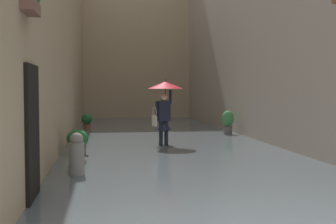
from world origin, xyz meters
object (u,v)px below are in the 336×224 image
object	(u,v)px
person_wading	(164,99)
mooring_bollard	(77,156)
potted_plant_near_left	(228,122)
potted_plant_near_right	(87,121)
potted_plant_far_right	(78,142)

from	to	relation	value
person_wading	mooring_bollard	world-z (taller)	person_wading
person_wading	potted_plant_near_left	xyz separation A→B (m)	(-2.85, -2.95, -0.95)
mooring_bollard	potted_plant_near_left	bearing A→B (deg)	-125.31
potted_plant_near_right	mooring_bollard	world-z (taller)	mooring_bollard
potted_plant_far_right	mooring_bollard	world-z (taller)	mooring_bollard
potted_plant_far_right	mooring_bollard	bearing A→B (deg)	92.79
person_wading	mooring_bollard	xyz separation A→B (m)	(2.39, 4.45, -1.04)
potted_plant_near_right	person_wading	bearing A→B (deg)	112.41
person_wading	potted_plant_near_right	distance (m)	6.78
potted_plant_far_right	potted_plant_near_right	size ratio (longest dim) A/B	1.01
person_wading	potted_plant_far_right	size ratio (longest dim) A/B	2.81
potted_plant_near_left	potted_plant_near_right	world-z (taller)	potted_plant_near_left
potted_plant_near_right	potted_plant_near_left	bearing A→B (deg)	149.04
person_wading	mooring_bollard	bearing A→B (deg)	61.73
potted_plant_far_right	potted_plant_near_right	world-z (taller)	potted_plant_far_right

